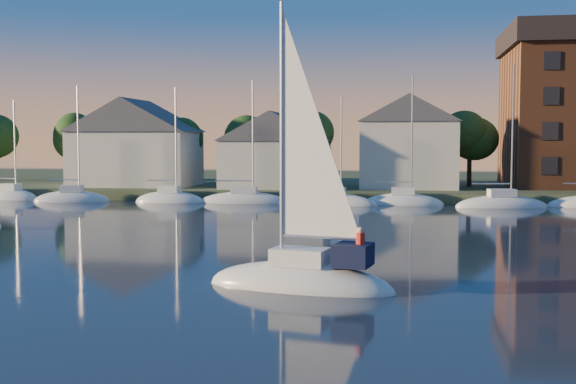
% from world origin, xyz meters
% --- Properties ---
extents(ground, '(260.00, 260.00, 0.00)m').
position_xyz_m(ground, '(0.00, 0.00, 0.00)').
color(ground, black).
rests_on(ground, ground).
extents(shoreline_land, '(160.00, 50.00, 2.00)m').
position_xyz_m(shoreline_land, '(0.00, 75.00, 0.00)').
color(shoreline_land, '#2F3C23').
rests_on(shoreline_land, ground).
extents(wooden_dock, '(120.00, 3.00, 1.00)m').
position_xyz_m(wooden_dock, '(0.00, 52.00, 0.00)').
color(wooden_dock, brown).
rests_on(wooden_dock, ground).
extents(clubhouse_west, '(13.65, 9.45, 9.64)m').
position_xyz_m(clubhouse_west, '(-22.00, 58.00, 5.93)').
color(clubhouse_west, beige).
rests_on(clubhouse_west, shoreline_land).
extents(clubhouse_centre, '(11.55, 8.40, 8.08)m').
position_xyz_m(clubhouse_centre, '(-6.00, 57.00, 5.13)').
color(clubhouse_centre, beige).
rests_on(clubhouse_centre, shoreline_land).
extents(clubhouse_east, '(10.50, 8.40, 9.80)m').
position_xyz_m(clubhouse_east, '(8.00, 59.00, 6.00)').
color(clubhouse_east, beige).
rests_on(clubhouse_east, shoreline_land).
extents(tree_line, '(93.40, 5.40, 8.90)m').
position_xyz_m(tree_line, '(2.00, 63.00, 7.18)').
color(tree_line, '#352418').
rests_on(tree_line, shoreline_land).
extents(moored_fleet, '(95.50, 2.40, 12.05)m').
position_xyz_m(moored_fleet, '(4.00, 49.00, 0.10)').
color(moored_fleet, silver).
rests_on(moored_fleet, ground).
extents(hero_sailboat, '(8.38, 4.12, 12.76)m').
position_xyz_m(hero_sailboat, '(3.30, 10.07, 0.55)').
color(hero_sailboat, silver).
rests_on(hero_sailboat, ground).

